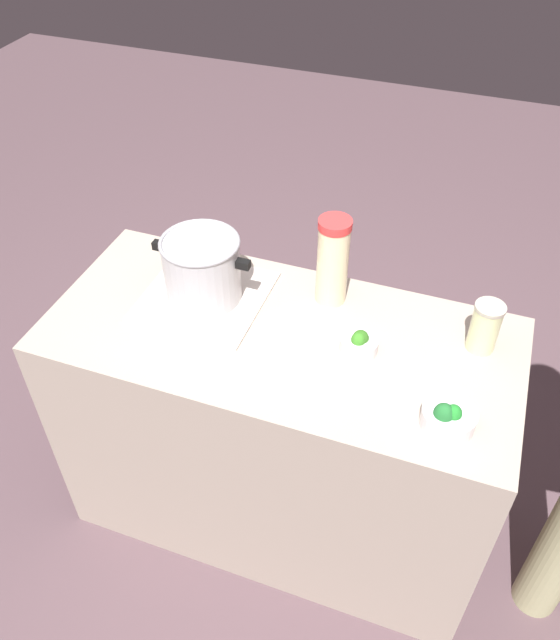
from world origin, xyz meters
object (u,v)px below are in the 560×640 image
object	(u,v)px
cooking_pot	(202,268)
broccoli_bowl_center	(359,343)
broccoli_bowl_front	(448,417)
mason_jar	(485,327)
lemonade_pitcher	(333,261)

from	to	relation	value
cooking_pot	broccoli_bowl_center	size ratio (longest dim) A/B	2.89
broccoli_bowl_front	broccoli_bowl_center	size ratio (longest dim) A/B	1.29
mason_jar	broccoli_bowl_center	world-z (taller)	mason_jar
lemonade_pitcher	broccoli_bowl_front	xyz separation A→B (m)	(0.40, -0.36, -0.11)
cooking_pot	broccoli_bowl_front	world-z (taller)	cooking_pot
lemonade_pitcher	broccoli_bowl_front	distance (m)	0.55
lemonade_pitcher	broccoli_bowl_center	world-z (taller)	lemonade_pitcher
lemonade_pitcher	broccoli_bowl_center	xyz separation A→B (m)	(0.13, -0.18, -0.11)
cooking_pot	broccoli_bowl_front	bearing A→B (deg)	-17.78
mason_jar	broccoli_bowl_front	size ratio (longest dim) A/B	1.12
cooking_pot	broccoli_bowl_center	distance (m)	0.50
lemonade_pitcher	broccoli_bowl_front	world-z (taller)	lemonade_pitcher
lemonade_pitcher	mason_jar	size ratio (longest dim) A/B	1.86
broccoli_bowl_front	mason_jar	bearing A→B (deg)	82.06
broccoli_bowl_front	lemonade_pitcher	bearing A→B (deg)	137.72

